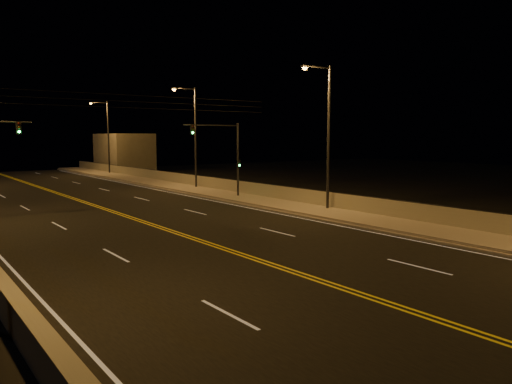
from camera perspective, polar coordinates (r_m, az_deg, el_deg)
road at (r=25.04m, az=-6.44°, el=-5.56°), size 18.00×120.00×0.02m
sidewalk at (r=31.70m, az=10.76°, el=-2.86°), size 3.60×120.00×0.30m
curb at (r=30.38m, az=8.35°, el=-3.36°), size 0.14×120.00×0.15m
parapet_wall at (r=32.82m, az=12.75°, el=-1.45°), size 0.30×120.00×1.00m
distant_building_right at (r=78.35m, az=-14.86°, el=4.41°), size 6.00×10.00×5.61m
parapet_rail at (r=32.75m, az=12.77°, el=-0.53°), size 0.06×120.00×0.06m
lane_markings at (r=24.98m, az=-6.36°, el=-5.56°), size 17.32×116.00×0.00m
streetlight_1 at (r=33.98m, az=7.99°, el=7.09°), size 2.55×0.28×9.84m
streetlight_2 at (r=48.68m, az=-7.21°, el=6.85°), size 2.55×0.28×9.84m
streetlight_3 at (r=70.43m, az=-16.73°, el=6.46°), size 2.55×0.28×9.84m
traffic_signal_right at (r=40.66m, az=-3.23°, el=4.62°), size 5.11×0.31×6.26m
overhead_wires at (r=33.17m, az=-14.93°, el=10.00°), size 22.00×0.03×0.83m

